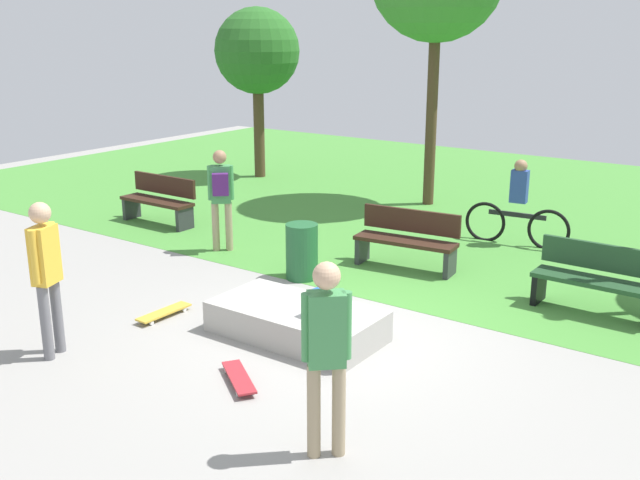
# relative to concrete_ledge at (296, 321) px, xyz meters

# --- Properties ---
(ground_plane) EXTENTS (28.00, 28.00, 0.00)m
(ground_plane) POSITION_rel_concrete_ledge_xyz_m (0.37, 0.36, -0.19)
(ground_plane) COLOR gray
(grass_lawn) EXTENTS (26.60, 12.80, 0.01)m
(grass_lawn) POSITION_rel_concrete_ledge_xyz_m (0.37, 7.96, -0.19)
(grass_lawn) COLOR #478C38
(grass_lawn) RESTS_ON ground_plane
(concrete_ledge) EXTENTS (2.08, 1.09, 0.38)m
(concrete_ledge) POSITION_rel_concrete_ledge_xyz_m (0.00, 0.00, 0.00)
(concrete_ledge) COLOR #A8A59E
(concrete_ledge) RESTS_ON ground_plane
(backpack_on_ledge) EXTENTS (0.30, 0.24, 0.32)m
(backpack_on_ledge) POSITION_rel_concrete_ledge_xyz_m (0.45, -0.08, 0.35)
(backpack_on_ledge) COLOR #1E4C8C
(backpack_on_ledge) RESTS_ON concrete_ledge
(skater_performing_trick) EXTENTS (0.30, 0.41, 1.81)m
(skater_performing_trick) POSITION_rel_concrete_ledge_xyz_m (-1.95, -2.05, 0.88)
(skater_performing_trick) COLOR slate
(skater_performing_trick) RESTS_ON ground_plane
(skater_watching) EXTENTS (0.37, 0.36, 1.80)m
(skater_watching) POSITION_rel_concrete_ledge_xyz_m (1.78, -1.92, 0.87)
(skater_watching) COLOR tan
(skater_watching) RESTS_ON ground_plane
(skateboard_by_ledge) EXTENTS (0.77, 0.63, 0.08)m
(skateboard_by_ledge) POSITION_rel_concrete_ledge_xyz_m (0.25, -1.34, -0.13)
(skateboard_by_ledge) COLOR #A5262D
(skateboard_by_ledge) RESTS_ON ground_plane
(skateboard_spare) EXTENTS (0.22, 0.80, 0.08)m
(skateboard_spare) POSITION_rel_concrete_ledge_xyz_m (-1.78, -0.52, -0.13)
(skateboard_spare) COLOR gold
(skateboard_spare) RESTS_ON ground_plane
(park_bench_near_lamppost) EXTENTS (1.61, 0.49, 0.91)m
(park_bench_near_lamppost) POSITION_rel_concrete_ledge_xyz_m (2.75, 2.90, 0.29)
(park_bench_near_lamppost) COLOR #1E4223
(park_bench_near_lamppost) RESTS_ON ground_plane
(park_bench_far_left) EXTENTS (1.64, 0.64, 0.91)m
(park_bench_far_left) POSITION_rel_concrete_ledge_xyz_m (-0.19, 3.11, 0.29)
(park_bench_far_left) COLOR #331E14
(park_bench_far_left) RESTS_ON ground_plane
(park_bench_near_path) EXTENTS (1.60, 0.47, 0.91)m
(park_bench_near_path) POSITION_rel_concrete_ledge_xyz_m (-5.36, 2.74, 0.29)
(park_bench_near_path) COLOR #331E14
(park_bench_near_path) RESTS_ON ground_plane
(tree_broad_elm) EXTENTS (2.06, 2.06, 4.10)m
(tree_broad_elm) POSITION_rel_concrete_ledge_xyz_m (-6.72, 7.36, 2.85)
(tree_broad_elm) COLOR #4C3823
(tree_broad_elm) RESTS_ON grass_lawn
(trash_bin) EXTENTS (0.48, 0.48, 0.84)m
(trash_bin) POSITION_rel_concrete_ledge_xyz_m (-1.23, 1.76, 0.23)
(trash_bin) COLOR #1E592D
(trash_bin) RESTS_ON ground_plane
(pedestrian_with_backpack) EXTENTS (0.44, 0.45, 1.71)m
(pedestrian_with_backpack) POSITION_rel_concrete_ledge_xyz_m (-3.15, 2.11, 0.83)
(pedestrian_with_backpack) COLOR tan
(pedestrian_with_backpack) RESTS_ON ground_plane
(cyclist_on_bicycle) EXTENTS (1.82, 0.24, 1.52)m
(cyclist_on_bicycle) POSITION_rel_concrete_ledge_xyz_m (0.74, 5.33, 0.44)
(cyclist_on_bicycle) COLOR black
(cyclist_on_bicycle) RESTS_ON ground_plane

